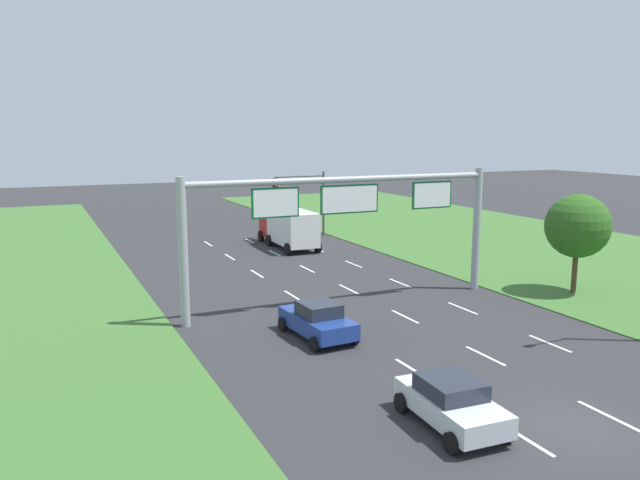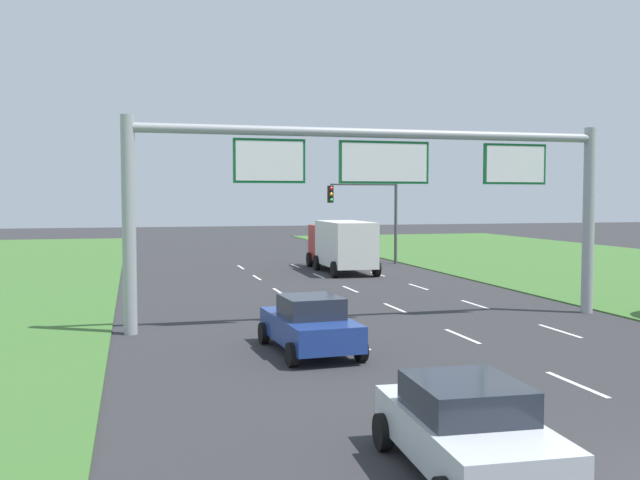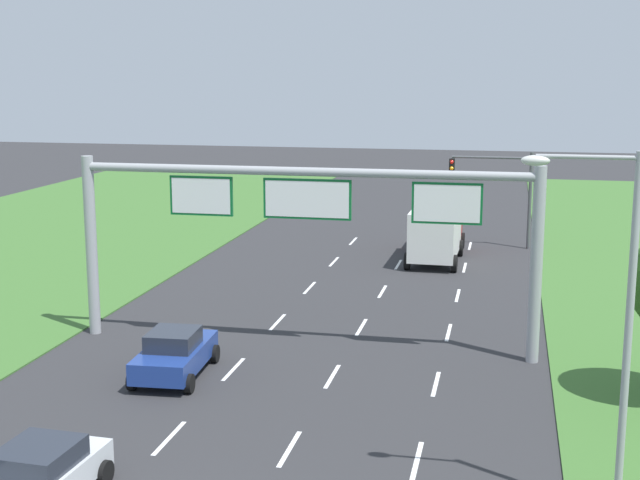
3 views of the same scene
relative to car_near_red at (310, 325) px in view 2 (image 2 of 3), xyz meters
The scene contains 8 objects.
lane_dashes_inner_left 2.72m from the car_near_red, 48.37° to the right, with size 0.14×56.40×0.01m.
lane_dashes_inner_right 5.64m from the car_near_red, 20.41° to the right, with size 0.14×56.40×0.01m.
lane_dashes_slip 8.98m from the car_near_red, 12.57° to the right, with size 0.14×56.40×0.01m.
car_near_red is the anchor object (origin of this frame).
car_lead_silver 9.37m from the car_near_red, 88.68° to the right, with size 2.27×4.07×1.52m.
box_truck 22.12m from the car_near_red, 71.27° to the left, with size 2.79×7.64×3.00m.
sign_gantry 6.84m from the car_near_red, 48.42° to the left, with size 17.24×0.44×7.00m.
traffic_light_mast 27.07m from the car_near_red, 67.92° to the left, with size 4.76×0.49×5.60m.
Camera 2 is at (-8.27, -8.42, 4.38)m, focal length 40.00 mm.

